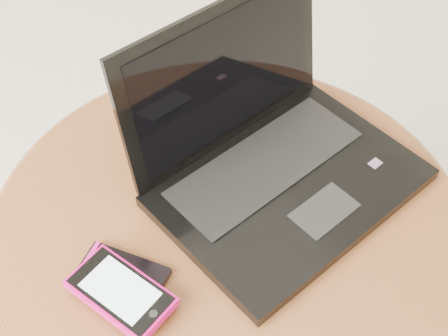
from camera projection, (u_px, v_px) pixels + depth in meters
table at (228, 264)px, 0.88m from camera, size 0.63×0.63×0.50m
laptop at (271, 155)px, 0.81m from camera, size 0.36×0.31×0.22m
phone_black at (122, 274)px, 0.73m from camera, size 0.10×0.12×0.01m
phone_pink at (121, 292)px, 0.70m from camera, size 0.10×0.14×0.01m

